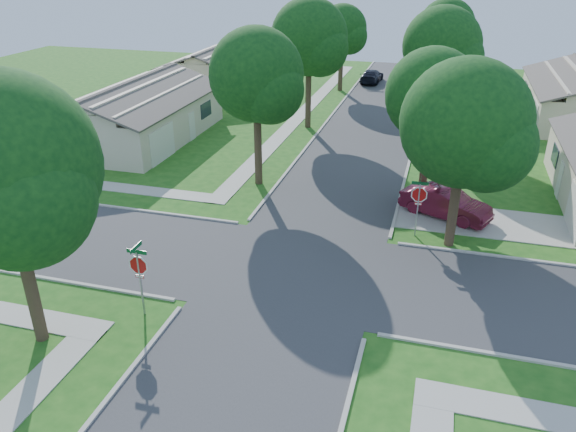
# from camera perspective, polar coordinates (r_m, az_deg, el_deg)

# --- Properties ---
(ground) EXTENTS (100.00, 100.00, 0.00)m
(ground) POSITION_cam_1_polar(r_m,az_deg,el_deg) (24.38, 0.82, -5.51)
(ground) COLOR #1D5617
(ground) RESTS_ON ground
(road_ns) EXTENTS (7.00, 100.00, 0.02)m
(road_ns) POSITION_cam_1_polar(r_m,az_deg,el_deg) (24.38, 0.82, -5.50)
(road_ns) COLOR #333335
(road_ns) RESTS_ON ground
(sidewalk_ne) EXTENTS (1.20, 40.00, 0.04)m
(sidewalk_ne) POSITION_cam_1_polar(r_m,az_deg,el_deg) (47.87, 16.35, 9.33)
(sidewalk_ne) COLOR #9E9B91
(sidewalk_ne) RESTS_ON ground
(sidewalk_nw) EXTENTS (1.20, 40.00, 0.04)m
(sidewalk_nw) POSITION_cam_1_polar(r_m,az_deg,el_deg) (49.21, 1.84, 10.77)
(sidewalk_nw) COLOR #9E9B91
(sidewalk_nw) RESTS_ON ground
(driveway) EXTENTS (8.80, 3.60, 0.05)m
(driveway) POSITION_cam_1_polar(r_m,az_deg,el_deg) (30.14, 19.14, -0.56)
(driveway) COLOR #9E9B91
(driveway) RESTS_ON ground
(stop_sign_sw) EXTENTS (1.05, 0.80, 2.98)m
(stop_sign_sw) POSITION_cam_1_polar(r_m,az_deg,el_deg) (21.26, -14.93, -5.15)
(stop_sign_sw) COLOR gray
(stop_sign_sw) RESTS_ON ground
(stop_sign_ne) EXTENTS (1.05, 0.80, 2.98)m
(stop_sign_ne) POSITION_cam_1_polar(r_m,az_deg,el_deg) (27.04, 13.15, 1.89)
(stop_sign_ne) COLOR gray
(stop_sign_ne) RESTS_ON ground
(tree_e_near) EXTENTS (4.97, 4.80, 8.28)m
(tree_e_near) POSITION_cam_1_polar(r_m,az_deg,el_deg) (30.01, 14.51, 11.40)
(tree_e_near) COLOR #38281C
(tree_e_near) RESTS_ON ground
(tree_e_mid) EXTENTS (5.59, 5.40, 9.21)m
(tree_e_mid) POSITION_cam_1_polar(r_m,az_deg,el_deg) (41.68, 15.40, 15.97)
(tree_e_mid) COLOR #38281C
(tree_e_mid) RESTS_ON ground
(tree_e_far) EXTENTS (5.17, 5.00, 8.72)m
(tree_e_far) POSITION_cam_1_polar(r_m,az_deg,el_deg) (54.59, 15.82, 17.73)
(tree_e_far) COLOR #38281C
(tree_e_far) RESTS_ON ground
(tree_w_near) EXTENTS (5.38, 5.20, 8.97)m
(tree_w_near) POSITION_cam_1_polar(r_m,az_deg,el_deg) (31.52, -3.13, 13.70)
(tree_w_near) COLOR #38281C
(tree_w_near) RESTS_ON ground
(tree_w_mid) EXTENTS (5.80, 5.60, 9.56)m
(tree_w_mid) POSITION_cam_1_polar(r_m,az_deg,el_deg) (42.82, 2.24, 17.37)
(tree_w_mid) COLOR #38281C
(tree_w_mid) RESTS_ON ground
(tree_w_far) EXTENTS (4.76, 4.60, 8.04)m
(tree_w_far) POSITION_cam_1_polar(r_m,az_deg,el_deg) (55.55, 5.57, 18.15)
(tree_w_far) COLOR #38281C
(tree_w_far) RESTS_ON ground
(tree_sw_corner) EXTENTS (6.21, 6.00, 9.55)m
(tree_sw_corner) POSITION_cam_1_polar(r_m,az_deg,el_deg) (19.43, -26.71, 3.77)
(tree_sw_corner) COLOR #38281C
(tree_sw_corner) RESTS_ON ground
(tree_ne_corner) EXTENTS (5.80, 5.60, 8.66)m
(tree_ne_corner) POSITION_cam_1_polar(r_m,az_deg,el_deg) (25.39, 17.64, 8.39)
(tree_ne_corner) COLOR #38281C
(tree_ne_corner) RESTS_ON ground
(house_nw_near) EXTENTS (8.42, 13.60, 4.23)m
(house_nw_near) POSITION_cam_1_polar(r_m,az_deg,el_deg) (42.61, -15.12, 9.64)
(house_nw_near) COLOR beige
(house_nw_near) RESTS_ON ground
(house_nw_far) EXTENTS (8.42, 13.60, 4.23)m
(house_nw_far) POSITION_cam_1_polar(r_m,az_deg,el_deg) (57.45, -6.53, 14.31)
(house_nw_far) COLOR beige
(house_nw_far) RESTS_ON ground
(car_driveway) EXTENTS (4.88, 3.33, 1.52)m
(car_driveway) POSITION_cam_1_polar(r_m,az_deg,el_deg) (29.91, 15.72, 1.28)
(car_driveway) COLOR #521122
(car_driveway) RESTS_ON ground
(car_curb_east) EXTENTS (2.39, 5.01, 1.65)m
(car_curb_east) POSITION_cam_1_polar(r_m,az_deg,el_deg) (52.42, 13.33, 11.95)
(car_curb_east) COLOR black
(car_curb_east) RESTS_ON ground
(car_curb_west) EXTENTS (2.08, 4.61, 1.31)m
(car_curb_west) POSITION_cam_1_polar(r_m,az_deg,el_deg) (60.24, 8.51, 13.89)
(car_curb_west) COLOR black
(car_curb_west) RESTS_ON ground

